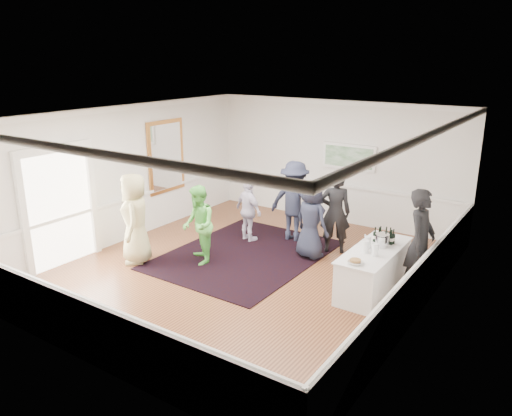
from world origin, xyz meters
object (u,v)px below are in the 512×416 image
Objects in this scene: serving_table at (373,270)px; guest_lilac at (249,211)px; guest_green at (198,225)px; nut_bowl at (355,262)px; guest_navy at (311,220)px; ice_bucket at (382,241)px; guest_dark_a at (294,201)px; bartender at (420,243)px; guest_dark_b at (335,212)px; guest_tan at (135,219)px.

guest_lilac is at bearing 165.68° from serving_table.
guest_green is 6.28× the size of nut_bowl.
guest_navy is 6.57× the size of ice_bucket.
guest_green is (-3.59, -0.79, 0.43)m from serving_table.
bartender is at bearing 155.88° from guest_dark_a.
guest_dark_a is 1.13m from guest_navy.
guest_dark_b is (1.14, -0.18, -0.03)m from guest_dark_a.
nut_bowl is at bearing 152.25° from guest_navy.
guest_dark_a is at bearing 71.25° from bartender.
guest_navy is 1.90m from ice_bucket.
serving_table is at bearing 145.03° from guest_dark_a.
serving_table is at bearing 87.41° from nut_bowl.
bartender is at bearing 57.40° from nut_bowl.
guest_green is 6.51× the size of ice_bucket.
nut_bowl is at bearing 148.56° from bartender.
serving_table is at bearing 109.78° from guest_dark_b.
guest_green is at bearing -164.59° from ice_bucket.
guest_lilac is at bearing 83.84° from bartender.
guest_lilac is at bearing 127.96° from guest_green.
guest_navy is 2.37m from nut_bowl.
guest_navy is (-0.29, -0.57, -0.08)m from guest_dark_b.
guest_tan reaches higher than guest_dark_b.
nut_bowl is (1.72, -1.63, 0.02)m from guest_navy.
guest_lilac is (-4.17, 0.54, -0.25)m from bartender.
guest_dark_b is at bearing 65.99° from bartender.
guest_navy is (-2.47, 0.45, -0.15)m from bartender.
guest_green is 2.54m from guest_dark_a.
guest_dark_b is at bearing 136.86° from serving_table.
guest_dark_b is at bearing 89.80° from guest_tan.
guest_dark_a is 2.97m from ice_bucket.
guest_dark_a is at bearing 149.25° from serving_table.
guest_lilac is at bearing 110.47° from guest_tan.
guest_dark_a reaches higher than guest_navy.
serving_table is at bearing 54.76° from guest_green.
guest_dark_b reaches higher than serving_table.
serving_table is at bearing 66.09° from guest_tan.
guest_dark_b is (3.27, 2.87, -0.04)m from guest_tan.
guest_dark_a reaches higher than guest_dark_b.
guest_navy is 6.34× the size of nut_bowl.
guest_dark_b is at bearing 142.42° from ice_bucket.
guest_tan reaches higher than guest_navy.
guest_navy reaches higher than ice_bucket.
serving_table is 1.10× the size of guest_dark_b.
guest_dark_a is (-3.32, 1.20, -0.04)m from bartender.
guest_green is at bearing 80.27° from guest_tan.
guest_navy is (0.85, -0.75, -0.11)m from guest_dark_a.
ice_bucket is (4.78, 1.71, -0.02)m from guest_tan.
serving_table is 3.08m from guest_dark_a.
guest_green is 3.77m from ice_bucket.
guest_dark_a reaches higher than serving_table.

